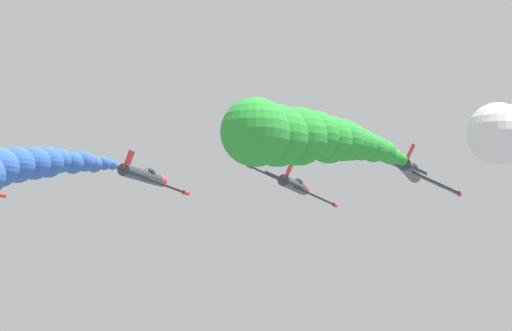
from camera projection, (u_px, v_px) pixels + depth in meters
name	position (u px, v px, depth m)	size (l,w,h in m)	color
airplane_lead	(293.00, 185.00, 100.29)	(8.79, 10.35, 4.42)	#333842
airplane_left_inner	(142.00, 175.00, 92.84)	(9.08, 10.35, 3.68)	#333842
airplane_right_inner	(409.00, 170.00, 87.08)	(8.74, 10.35, 4.53)	#333842
smoke_trail_right_inner	(310.00, 138.00, 59.51)	(7.04, 30.63, 4.18)	green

